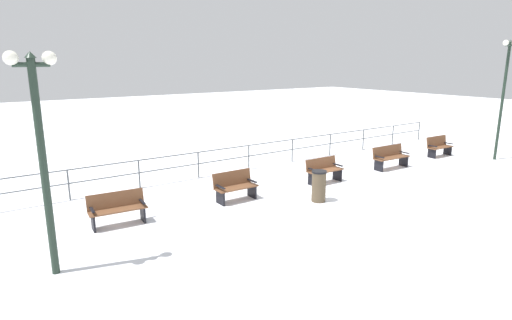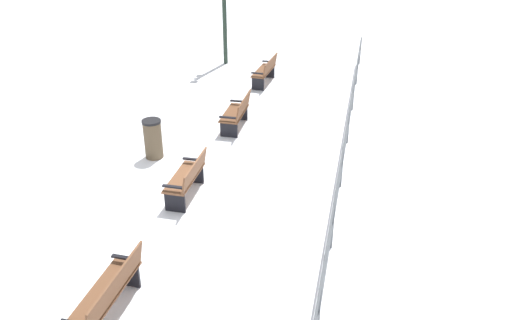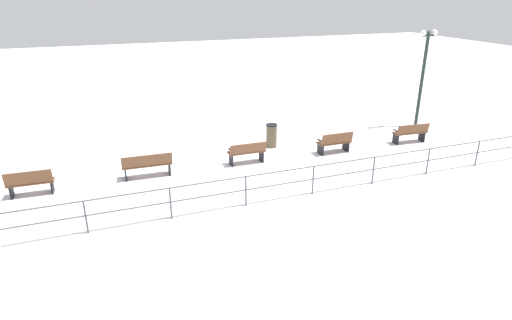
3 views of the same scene
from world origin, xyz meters
The scene contains 9 objects.
ground_plane centered at (0.00, 0.00, 0.00)m, with size 80.00×80.00×0.00m, color white.
bench_nearest centered at (-0.22, -7.24, 0.46)m, with size 0.61×1.51×0.87m.
bench_second centered at (-0.17, -3.63, 0.45)m, with size 0.58×1.36×0.90m.
bench_third centered at (-0.01, 0.00, 0.46)m, with size 0.55×1.40×0.88m.
bench_fourth centered at (0.00, 3.63, 0.48)m, with size 0.59×1.71×0.90m.
bench_fifth centered at (-0.15, 7.25, 0.46)m, with size 0.54×1.39×0.90m.
lamppost_near centered at (1.65, -9.10, 2.83)m, with size 0.26×0.89×4.43m.
waterfront_railing centered at (-3.14, 0.00, 0.67)m, with size 0.05×20.27×0.98m.
trash_bin centered at (1.39, -1.56, 0.49)m, with size 0.46×0.46×0.98m.
Camera 3 is at (-14.04, 4.84, 6.12)m, focal length 30.04 mm.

